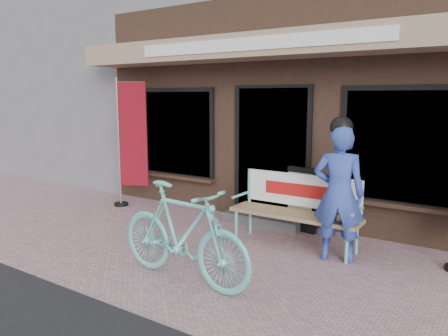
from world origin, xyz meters
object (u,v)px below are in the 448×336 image
Objects in this scene: bench at (297,205)px; nobori_red at (131,141)px; menu_stand at (302,199)px; person at (339,191)px; bicycle at (182,233)px.

bench is 0.76× the size of nobori_red.
menu_stand is at bearing -15.10° from nobori_red.
bench is 1.00× the size of person.
bicycle is 3.62m from nobori_red.
nobori_red is (-3.42, 0.28, 0.65)m from bench.
bench is at bearing 144.82° from person.
person reaches higher than bicycle.
nobori_red is (-4.07, 0.52, 0.33)m from person.
person is 0.98× the size of bicycle.
nobori_red is 2.40× the size of menu_stand.
nobori_red reaches higher than person.
person is at bearing -28.32° from nobori_red.
person is (0.65, -0.24, 0.31)m from bench.
person is 1.83× the size of menu_stand.
person is at bearing -33.16° from bicycle.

